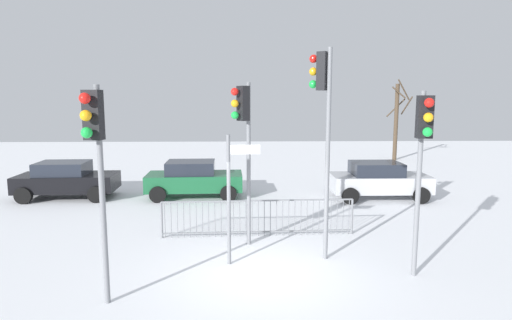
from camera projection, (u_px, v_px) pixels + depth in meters
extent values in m
plane|color=white|center=(262.00, 274.00, 9.76)|extent=(60.00, 60.00, 0.00)
cylinder|color=slate|center=(328.00, 156.00, 10.33)|extent=(0.11, 0.11, 5.16)
cube|color=black|center=(323.00, 71.00, 10.12)|extent=(0.36, 0.39, 0.90)
sphere|color=red|center=(314.00, 59.00, 10.20)|extent=(0.20, 0.20, 0.20)
sphere|color=orange|center=(313.00, 72.00, 10.25)|extent=(0.20, 0.20, 0.20)
sphere|color=green|center=(313.00, 84.00, 10.29)|extent=(0.20, 0.20, 0.20)
cylinder|color=slate|center=(102.00, 198.00, 8.09)|extent=(0.11, 0.11, 4.23)
cube|color=black|center=(93.00, 115.00, 7.70)|extent=(0.35, 0.27, 0.90)
sphere|color=red|center=(85.00, 98.00, 7.42)|extent=(0.20, 0.20, 0.20)
sphere|color=orange|center=(86.00, 116.00, 7.46)|extent=(0.20, 0.20, 0.20)
sphere|color=green|center=(87.00, 133.00, 7.50)|extent=(0.20, 0.20, 0.20)
cylinder|color=slate|center=(418.00, 186.00, 9.39)|extent=(0.11, 0.11, 4.14)
cube|color=black|center=(425.00, 117.00, 9.00)|extent=(0.34, 0.25, 0.90)
sphere|color=red|center=(429.00, 103.00, 8.71)|extent=(0.20, 0.20, 0.20)
sphere|color=orange|center=(428.00, 117.00, 8.76)|extent=(0.20, 0.20, 0.20)
sphere|color=green|center=(428.00, 132.00, 8.80)|extent=(0.20, 0.20, 0.20)
cylinder|color=slate|center=(249.00, 165.00, 11.43)|extent=(0.11, 0.11, 4.39)
cube|color=black|center=(243.00, 103.00, 11.10)|extent=(0.36, 0.39, 0.90)
sphere|color=red|center=(235.00, 92.00, 10.92)|extent=(0.20, 0.20, 0.20)
sphere|color=orange|center=(235.00, 103.00, 10.97)|extent=(0.20, 0.20, 0.20)
sphere|color=green|center=(235.00, 115.00, 11.01)|extent=(0.20, 0.20, 0.20)
cylinder|color=slate|center=(229.00, 201.00, 10.12)|extent=(0.09, 0.09, 3.14)
cube|color=white|center=(245.00, 149.00, 9.97)|extent=(0.70, 0.06, 0.22)
cube|color=slate|center=(258.00, 201.00, 12.30)|extent=(5.53, 0.26, 0.04)
cube|color=slate|center=(258.00, 232.00, 12.43)|extent=(5.53, 0.26, 0.04)
cylinder|color=slate|center=(165.00, 220.00, 12.21)|extent=(0.02, 0.02, 1.05)
cylinder|color=slate|center=(171.00, 220.00, 12.22)|extent=(0.02, 0.02, 1.05)
cylinder|color=slate|center=(177.00, 220.00, 12.23)|extent=(0.02, 0.02, 1.05)
cylinder|color=slate|center=(184.00, 220.00, 12.24)|extent=(0.02, 0.02, 1.05)
cylinder|color=slate|center=(190.00, 220.00, 12.25)|extent=(0.02, 0.02, 1.05)
cylinder|color=slate|center=(196.00, 219.00, 12.26)|extent=(0.02, 0.02, 1.05)
cylinder|color=slate|center=(202.00, 219.00, 12.27)|extent=(0.02, 0.02, 1.05)
cylinder|color=slate|center=(209.00, 219.00, 12.29)|extent=(0.02, 0.02, 1.05)
cylinder|color=slate|center=(215.00, 219.00, 12.30)|extent=(0.02, 0.02, 1.05)
cylinder|color=slate|center=(221.00, 219.00, 12.31)|extent=(0.02, 0.02, 1.05)
cylinder|color=slate|center=(227.00, 219.00, 12.32)|extent=(0.02, 0.02, 1.05)
cylinder|color=slate|center=(234.00, 219.00, 12.33)|extent=(0.02, 0.02, 1.05)
cylinder|color=slate|center=(240.00, 219.00, 12.34)|extent=(0.02, 0.02, 1.05)
cylinder|color=slate|center=(246.00, 219.00, 12.35)|extent=(0.02, 0.02, 1.05)
cylinder|color=slate|center=(252.00, 218.00, 12.37)|extent=(0.02, 0.02, 1.05)
cylinder|color=slate|center=(258.00, 218.00, 12.38)|extent=(0.02, 0.02, 1.05)
cylinder|color=slate|center=(264.00, 218.00, 12.39)|extent=(0.02, 0.02, 1.05)
cylinder|color=slate|center=(270.00, 218.00, 12.40)|extent=(0.02, 0.02, 1.05)
cylinder|color=slate|center=(277.00, 218.00, 12.41)|extent=(0.02, 0.02, 1.05)
cylinder|color=slate|center=(283.00, 218.00, 12.42)|extent=(0.02, 0.02, 1.05)
cylinder|color=slate|center=(289.00, 218.00, 12.43)|extent=(0.02, 0.02, 1.05)
cylinder|color=slate|center=(295.00, 218.00, 12.44)|extent=(0.02, 0.02, 1.05)
cylinder|color=slate|center=(301.00, 218.00, 12.46)|extent=(0.02, 0.02, 1.05)
cylinder|color=slate|center=(307.00, 217.00, 12.47)|extent=(0.02, 0.02, 1.05)
cylinder|color=slate|center=(313.00, 217.00, 12.48)|extent=(0.02, 0.02, 1.05)
cylinder|color=slate|center=(319.00, 217.00, 12.49)|extent=(0.02, 0.02, 1.05)
cylinder|color=slate|center=(325.00, 217.00, 12.50)|extent=(0.02, 0.02, 1.05)
cylinder|color=slate|center=(331.00, 217.00, 12.51)|extent=(0.02, 0.02, 1.05)
cylinder|color=slate|center=(337.00, 217.00, 12.52)|extent=(0.02, 0.02, 1.05)
cylinder|color=slate|center=(343.00, 217.00, 12.54)|extent=(0.02, 0.02, 1.05)
cylinder|color=slate|center=(349.00, 217.00, 12.55)|extent=(0.02, 0.02, 1.05)
cylinder|color=slate|center=(162.00, 220.00, 12.20)|extent=(0.06, 0.06, 1.05)
cylinder|color=slate|center=(352.00, 217.00, 12.55)|extent=(0.06, 0.06, 1.05)
cube|color=#195933|center=(195.00, 181.00, 17.24)|extent=(3.86, 1.85, 0.65)
cube|color=#1E232D|center=(191.00, 168.00, 17.15)|extent=(1.96, 1.57, 0.55)
cylinder|color=black|center=(228.00, 185.00, 18.21)|extent=(0.65, 0.25, 0.64)
cylinder|color=black|center=(228.00, 193.00, 16.53)|extent=(0.65, 0.25, 0.64)
cylinder|color=black|center=(164.00, 185.00, 18.04)|extent=(0.65, 0.25, 0.64)
cylinder|color=black|center=(158.00, 194.00, 16.36)|extent=(0.65, 0.25, 0.64)
cube|color=black|center=(68.00, 182.00, 17.06)|extent=(3.88, 1.88, 0.65)
cube|color=#1E232D|center=(63.00, 169.00, 16.97)|extent=(1.97, 1.59, 0.55)
cylinder|color=black|center=(108.00, 185.00, 18.05)|extent=(0.65, 0.25, 0.64)
cylinder|color=black|center=(96.00, 194.00, 16.37)|extent=(0.65, 0.25, 0.64)
cylinder|color=black|center=(42.00, 186.00, 17.85)|extent=(0.65, 0.25, 0.64)
cylinder|color=black|center=(23.00, 196.00, 16.17)|extent=(0.65, 0.25, 0.64)
cube|color=#B2B5BA|center=(379.00, 183.00, 16.95)|extent=(3.80, 1.71, 0.65)
cube|color=#1E232D|center=(376.00, 169.00, 16.87)|extent=(1.90, 1.50, 0.55)
cylinder|color=black|center=(405.00, 186.00, 17.87)|extent=(0.64, 0.22, 0.64)
cylinder|color=black|center=(421.00, 195.00, 16.19)|extent=(0.64, 0.22, 0.64)
cylinder|color=black|center=(340.00, 187.00, 17.81)|extent=(0.64, 0.22, 0.64)
cylinder|color=black|center=(350.00, 196.00, 16.13)|extent=(0.64, 0.22, 0.64)
cylinder|color=#473828|center=(396.00, 122.00, 27.38)|extent=(0.26, 0.26, 4.87)
cylinder|color=#473828|center=(404.00, 90.00, 26.65)|extent=(0.99, 0.59, 1.28)
cylinder|color=#473828|center=(396.00, 108.00, 27.78)|extent=(1.15, 0.36, 1.21)
cylinder|color=#473828|center=(399.00, 93.00, 26.71)|extent=(0.89, 0.19, 0.77)
cylinder|color=#473828|center=(407.00, 106.00, 27.32)|extent=(0.24, 1.41, 1.18)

